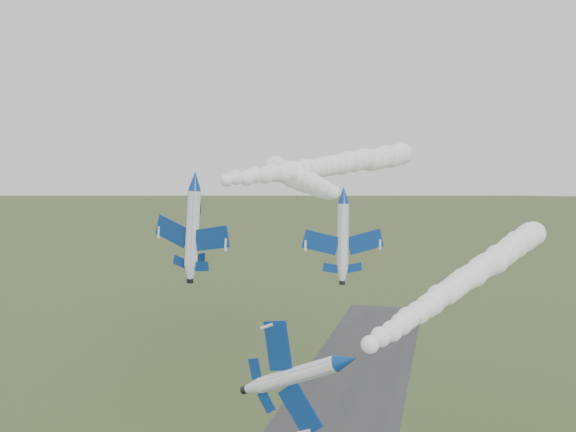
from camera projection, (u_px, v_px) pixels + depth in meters
name	position (u px, v px, depth m)	size (l,w,h in m)	color
jet_lead	(347.00, 361.00, 56.79)	(6.21, 13.08, 10.08)	white
smoke_trail_jet_lead	(478.00, 271.00, 91.32)	(4.63, 75.07, 4.63)	silver
jet_pair_left	(194.00, 181.00, 80.40)	(12.09, 14.03, 3.59)	white
smoke_trail_jet_pair_left	(334.00, 164.00, 113.06)	(4.84, 69.04, 4.84)	silver
jet_pair_right	(344.00, 195.00, 76.36)	(9.83, 11.20, 2.92)	white
smoke_trail_jet_pair_right	(298.00, 178.00, 107.07)	(4.74, 56.81, 4.74)	silver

